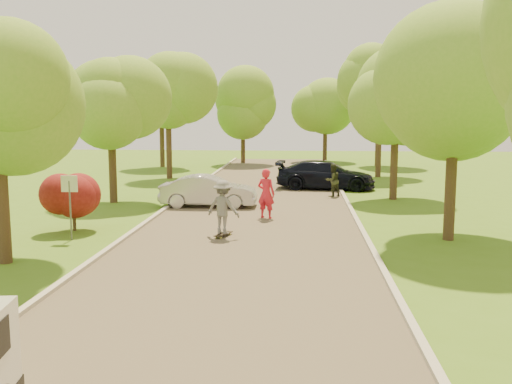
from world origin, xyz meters
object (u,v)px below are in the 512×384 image
(street_sign, at_px, (70,194))
(person_striped, at_px, (266,194))
(dark_sedan, at_px, (325,175))
(silver_sedan, at_px, (208,191))
(skateboarder, at_px, (223,207))
(person_olive, at_px, (333,180))
(longboard, at_px, (223,234))

(street_sign, xyz_separation_m, person_striped, (6.27, 4.41, -0.56))
(street_sign, height_order, dark_sedan, street_sign)
(silver_sedan, height_order, person_striped, person_striped)
(skateboarder, relative_size, person_olive, 1.10)
(street_sign, relative_size, person_striped, 1.08)
(silver_sedan, bearing_deg, skateboarder, -166.72)
(silver_sedan, distance_m, skateboarder, 6.46)
(person_olive, bearing_deg, silver_sedan, -3.40)
(street_sign, height_order, person_striped, street_sign)
(skateboarder, xyz_separation_m, person_striped, (1.26, 3.58, -0.03))
(dark_sedan, height_order, longboard, dark_sedan)
(street_sign, relative_size, person_olive, 1.31)
(dark_sedan, bearing_deg, longboard, 167.75)
(longboard, bearing_deg, silver_sedan, -55.44)
(street_sign, xyz_separation_m, person_olive, (9.28, 10.66, -0.73))
(silver_sedan, bearing_deg, longboard, -166.72)
(skateboarder, distance_m, person_striped, 3.79)
(person_striped, bearing_deg, person_olive, -93.16)
(street_sign, xyz_separation_m, dark_sedan, (9.04, 13.58, -0.77))
(dark_sedan, distance_m, skateboarder, 13.37)
(street_sign, height_order, skateboarder, street_sign)
(person_olive, bearing_deg, skateboarder, 31.55)
(longboard, distance_m, person_striped, 3.90)
(silver_sedan, relative_size, dark_sedan, 0.80)
(silver_sedan, xyz_separation_m, dark_sedan, (5.54, 6.47, 0.08))
(dark_sedan, bearing_deg, person_striped, 168.47)
(person_striped, bearing_deg, dark_sedan, -84.26)
(person_striped, xyz_separation_m, person_olive, (3.01, 6.25, -0.17))
(street_sign, xyz_separation_m, longboard, (5.01, 0.84, -1.46))
(skateboarder, height_order, person_olive, skateboarder)
(skateboarder, bearing_deg, street_sign, 30.51)
(dark_sedan, relative_size, skateboarder, 2.97)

